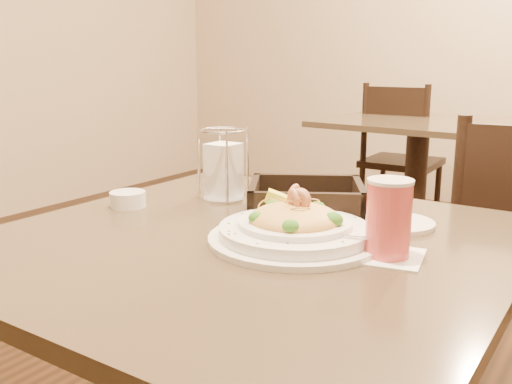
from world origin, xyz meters
The scene contains 9 objects.
main_table centered at (0.00, 0.00, 0.51)m, with size 0.90×0.90×0.75m.
background_table centered at (-0.40, 2.19, 0.51)m, with size 0.96×0.96×0.75m.
dining_chair_far centered at (-0.60, 2.47, 0.50)m, with size 0.43×0.43×0.93m.
pasta_bowl centered at (0.08, 0.02, 0.78)m, with size 0.34×0.31×0.10m.
drink_glass centered at (0.25, 0.04, 0.82)m, with size 0.13×0.13×0.13m.
bread_basket centered at (0.01, 0.20, 0.77)m, with size 0.30×0.28×0.06m.
napkin_caddy centered at (-0.21, 0.20, 0.82)m, with size 0.10×0.10×0.16m.
side_plate centered at (0.19, 0.22, 0.76)m, with size 0.15×0.15×0.01m, color white.
butter_ramekin centered at (-0.34, 0.03, 0.77)m, with size 0.08×0.08×0.03m, color white.
Camera 1 is at (0.56, -0.82, 1.07)m, focal length 40.00 mm.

